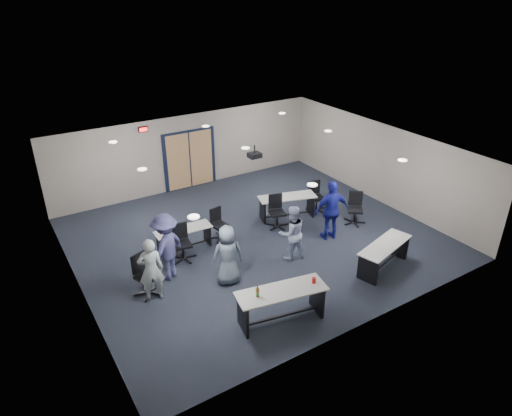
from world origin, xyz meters
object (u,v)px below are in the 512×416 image
chair_loose_left (147,275)px  person_navy (332,210)px  chair_back_a (182,243)px  chair_back_c (277,212)px  table_front_left (281,300)px  chair_loose_right (355,209)px  chair_back_b (220,224)px  person_gray (151,270)px  person_plaid (228,255)px  person_back (166,247)px  chair_back_d (317,197)px  table_front_right (384,252)px  table_back_left (184,235)px  person_lightblue (292,233)px  table_back_right (287,203)px

chair_loose_left → person_navy: (5.52, -0.27, 0.37)m
chair_back_a → chair_back_c: (3.23, 0.15, 0.00)m
table_front_left → chair_loose_right: (4.58, 2.54, -0.06)m
chair_back_b → person_gray: bearing=-158.9°
chair_back_b → chair_loose_right: size_ratio=0.94×
chair_loose_left → chair_back_a: bearing=13.5°
chair_back_a → person_navy: bearing=-8.3°
person_plaid → person_back: size_ratio=0.88×
chair_back_d → chair_back_c: bearing=-164.5°
chair_back_b → person_gray: person_gray is taller
person_navy → person_back: size_ratio=1.01×
chair_loose_left → chair_loose_right: 6.76m
table_front_right → chair_back_a: chair_back_a is taller
chair_back_d → chair_loose_right: chair_loose_right is taller
chair_back_b → person_navy: size_ratio=0.52×
table_back_left → person_lightblue: size_ratio=1.03×
person_navy → person_lightblue: bearing=22.2°
chair_loose_right → person_gray: bearing=-139.6°
chair_back_b → person_back: bearing=-163.9°
table_front_left → person_navy: bearing=45.0°
table_front_right → table_back_left: table_front_right is taller
chair_loose_right → person_navy: bearing=-129.0°
person_plaid → person_back: bearing=-25.2°
table_front_left → person_lightblue: 2.63m
chair_back_a → chair_loose_left: 1.65m
chair_back_b → person_lightblue: (1.16, -1.96, 0.31)m
chair_back_b → person_back: 2.34m
table_front_right → person_plaid: (-3.77, 1.65, 0.29)m
table_back_right → person_lightblue: 2.41m
table_front_left → chair_loose_left: 3.33m
table_back_right → person_back: 4.66m
table_front_right → table_front_left: bearing=169.1°
table_back_left → chair_back_b: size_ratio=1.70×
table_front_right → chair_loose_right: size_ratio=1.89×
chair_back_c → person_plaid: person_plaid is taller
table_back_right → chair_back_a: (-3.84, -0.51, 0.00)m
table_front_left → person_plaid: size_ratio=1.33×
person_gray → person_plaid: person_gray is taller
table_front_left → chair_back_b: (0.56, 3.94, -0.10)m
chair_back_b → chair_loose_left: chair_loose_left is taller
chair_loose_left → chair_back_c: bearing=-8.2°
chair_back_b → person_plaid: size_ratio=0.60×
table_front_left → person_plaid: (-0.29, 1.91, 0.23)m
chair_loose_right → person_lightblue: 2.93m
table_back_right → chair_back_d: (1.13, -0.11, -0.01)m
chair_loose_left → person_gray: (0.04, -0.25, 0.28)m
chair_back_b → person_navy: bearing=-41.7°
table_front_right → person_lightblue: bearing=120.5°
person_lightblue → chair_loose_right: bearing=-159.4°
table_front_left → chair_loose_right: size_ratio=2.09×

